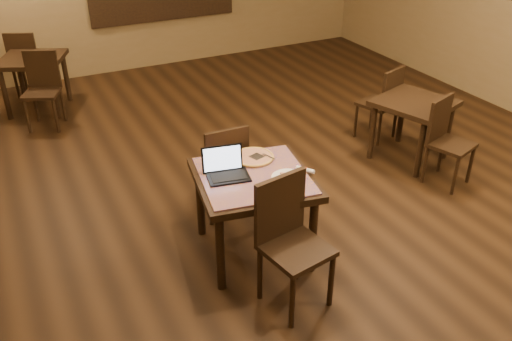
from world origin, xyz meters
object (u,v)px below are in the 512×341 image
chair_main_near (289,235)px  chair_main_far (223,166)px  other_table_a (413,111)px  other_table_a_chair_near (446,136)px  other_table_a_chair_far (384,100)px  other_table_b_chair_near (43,85)px  pizza_pan (254,158)px  other_table_b (33,67)px  laptop (225,168)px  other_table_b_chair_far (26,60)px  tiled_table (254,186)px

chair_main_near → chair_main_far: size_ratio=1.08×
other_table_a → other_table_a_chair_near: bearing=-111.0°
other_table_a_chair_far → other_table_b_chair_near: bearing=-50.9°
other_table_a_chair_near → chair_main_far: bearing=151.4°
chair_main_far → pizza_pan: size_ratio=2.84×
other_table_b → chair_main_far: bearing=-46.9°
laptop → other_table_a_chair_near: bearing=13.6°
other_table_b → other_table_b_chair_far: other_table_b_chair_far is taller
laptop → other_table_b_chair_near: 3.57m
chair_main_near → other_table_a_chair_near: (2.31, 0.81, -0.07)m
pizza_pan → other_table_a_chair_far: (2.22, 1.03, -0.26)m
laptop → other_table_b: bearing=115.6°
chair_main_far → other_table_b_chair_far: (-1.25, 4.01, -0.00)m
other_table_a → other_table_b_chair_far: 5.28m
tiled_table → other_table_a_chair_far: (2.34, 1.27, -0.15)m
chair_main_far → laptop: bearing=69.6°
other_table_a → laptop: bearing=175.8°
chair_main_near → other_table_a_chair_near: size_ratio=1.13×
tiled_table → other_table_a: bearing=27.5°
laptop → chair_main_far: bearing=80.1°
chair_main_far → other_table_b_chair_far: 4.20m
laptop → other_table_b_chair_near: (-0.98, 3.42, -0.29)m
chair_main_near → laptop: size_ratio=2.76×
other_table_b_chair_near → laptop: bearing=-50.2°
chair_main_far → pizza_pan: (0.12, -0.38, 0.23)m
chair_main_near → other_table_b_chair_far: (-1.23, 5.24, -0.05)m
tiled_table → other_table_b_chair_far: other_table_b_chair_far is taller
other_table_a_chair_near → pizza_pan: bearing=160.7°
laptop → other_table_b_chair_near: size_ratio=0.39×
tiled_table → chair_main_far: 0.63m
chair_main_near → other_table_b_chair_near: bearing=95.6°
other_table_a_chair_far → other_table_b: (-3.56, 2.81, 0.09)m
pizza_pan → other_table_a: pizza_pan is taller
other_table_a_chair_far → other_table_b_chair_far: bearing=-61.4°
tiled_table → other_table_b_chair_near: other_table_b_chair_near is taller
other_table_b_chair_near → other_table_a: bearing=-14.8°
pizza_pan → other_table_a_chair_far: bearing=24.8°
other_table_b_chair_far → other_table_a: bearing=156.2°
chair_main_far → other_table_b: bearing=-69.9°
chair_main_far → other_table_a: (2.32, 0.12, 0.05)m
laptop → other_table_b_chair_far: 4.66m
chair_main_far → other_table_a_chair_far: size_ratio=1.04×
tiled_table → laptop: bearing=162.7°
chair_main_near → other_table_a: 2.70m
chair_main_far → other_table_a: bearing=-176.4°
laptop → pizza_pan: (0.32, 0.14, -0.06)m
pizza_pan → other_table_a_chair_far: size_ratio=0.37×
tiled_table → other_table_b_chair_near: 3.72m
tiled_table → pizza_pan: bearing=73.3°
chair_main_far → laptop: (-0.20, -0.51, 0.29)m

